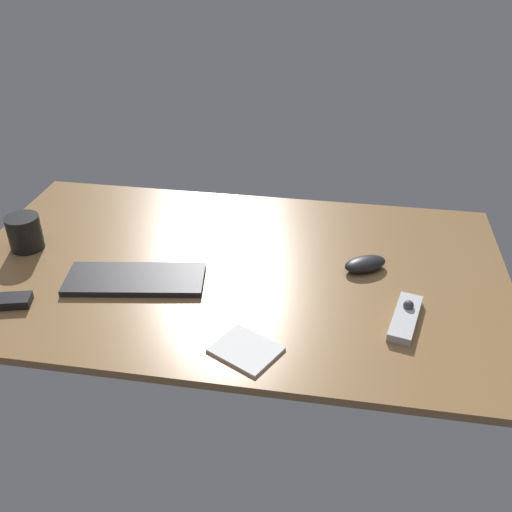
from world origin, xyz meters
The scene contains 6 objects.
desk centered at (0.00, 0.00, 1.00)cm, with size 140.00×84.00×2.00cm, color olive.
keyboard centered at (-22.46, -10.87, 2.78)cm, with size 34.06×13.42×1.55cm, color black.
computer_mouse centered at (33.82, 4.32, 3.67)cm, with size 11.47×5.99×3.33cm, color black.
media_remote centered at (42.92, -15.69, 3.11)cm, with size 8.83×17.71×3.65cm.
coffee_mug centered at (-57.00, -0.05, 6.74)cm, with size 8.92×8.92×9.48cm, color black.
notepad centered at (9.26, -31.46, 2.31)cm, with size 13.05×10.75×0.62cm, color white.
Camera 1 is at (26.36, -120.72, 82.40)cm, focal length 39.85 mm.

